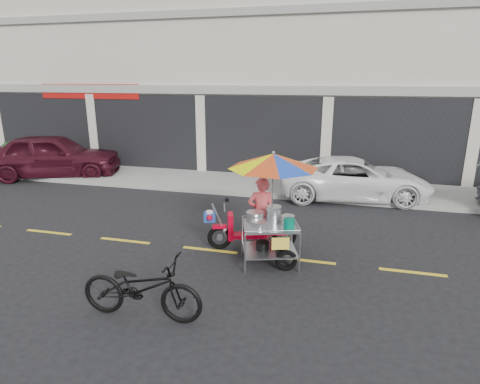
% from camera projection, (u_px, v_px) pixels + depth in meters
% --- Properties ---
extents(ground, '(90.00, 90.00, 0.00)m').
position_uv_depth(ground, '(305.00, 261.00, 7.99)').
color(ground, black).
extents(sidewalk, '(45.00, 3.00, 0.15)m').
position_uv_depth(sidewalk, '(322.00, 187.00, 13.08)').
color(sidewalk, gray).
rests_on(sidewalk, ground).
extents(shophouse_block, '(36.00, 8.11, 10.40)m').
position_uv_depth(shophouse_block, '(408.00, 59.00, 15.99)').
color(shophouse_block, beige).
rests_on(shophouse_block, ground).
extents(centerline, '(42.00, 0.10, 0.01)m').
position_uv_depth(centerline, '(305.00, 260.00, 7.99)').
color(centerline, gold).
rests_on(centerline, ground).
extents(maroon_sedan, '(5.04, 3.42, 1.59)m').
position_uv_depth(maroon_sedan, '(53.00, 156.00, 14.46)').
color(maroon_sedan, '#3B0D19').
rests_on(maroon_sedan, ground).
extents(white_pickup, '(4.62, 2.56, 1.22)m').
position_uv_depth(white_pickup, '(354.00, 178.00, 11.96)').
color(white_pickup, white).
rests_on(white_pickup, ground).
extents(plant_short, '(0.55, 0.55, 0.90)m').
position_uv_depth(plant_short, '(7.00, 153.00, 16.11)').
color(plant_short, '#1B4F21').
rests_on(plant_short, sidewalk).
extents(near_bicycle, '(1.92, 0.73, 1.00)m').
position_uv_depth(near_bicycle, '(141.00, 288.00, 5.97)').
color(near_bicycle, black).
rests_on(near_bicycle, ground).
extents(food_vendor_rig, '(2.57, 2.13, 2.22)m').
position_uv_depth(food_vendor_rig, '(267.00, 191.00, 7.79)').
color(food_vendor_rig, black).
rests_on(food_vendor_rig, ground).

